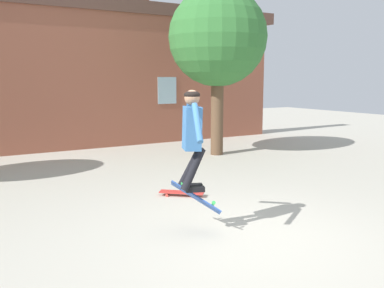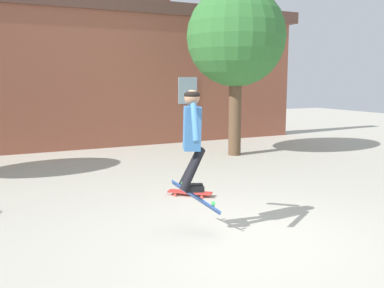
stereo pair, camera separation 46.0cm
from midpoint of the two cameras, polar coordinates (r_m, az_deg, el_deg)
ground_plane at (r=6.08m, az=3.65°, el=-12.29°), size 40.00×40.00×0.00m
building_backdrop at (r=13.67m, az=-17.51°, el=9.28°), size 16.03×0.52×5.59m
tree_right at (r=12.27m, az=2.35°, el=13.94°), size 2.76×2.76×4.71m
skater at (r=5.85m, az=-2.24°, el=1.63°), size 0.54×1.21×1.39m
skateboard_flipping at (r=6.10m, az=-1.64°, el=-7.14°), size 0.60×0.66×0.51m
skateboard_resting at (r=8.05m, az=-3.04°, el=-6.48°), size 0.76×0.71×0.08m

